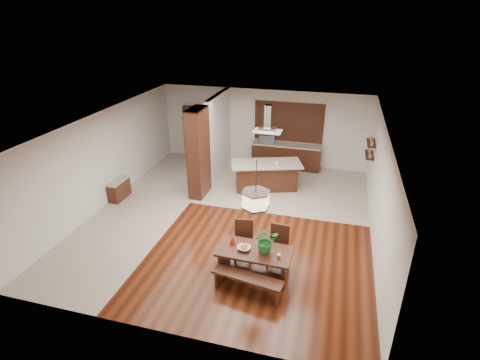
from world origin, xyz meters
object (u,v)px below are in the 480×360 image
(dining_table, at_px, (255,257))
(range_hood, at_px, (268,119))
(dining_chair_right, at_px, (277,247))
(microwave, at_px, (266,138))
(pendant_lantern, at_px, (256,189))
(hallway_console, at_px, (119,190))
(kitchen_island, at_px, (266,175))
(dining_bench, at_px, (247,284))
(foliage_plant, at_px, (266,240))
(island_cup, at_px, (277,163))
(fruit_bowl, at_px, (244,248))
(dining_chair_left, at_px, (243,242))

(dining_table, height_order, range_hood, range_hood)
(dining_chair_right, height_order, microwave, microwave)
(pendant_lantern, xyz_separation_m, range_hood, (-0.66, 4.57, 0.22))
(hallway_console, height_order, microwave, microwave)
(pendant_lantern, relative_size, kitchen_island, 0.52)
(dining_bench, height_order, pendant_lantern, pendant_lantern)
(hallway_console, xyz_separation_m, range_hood, (4.44, 1.97, 2.15))
(kitchen_island, bearing_deg, foliage_plant, -97.58)
(island_cup, bearing_deg, microwave, 110.40)
(hallway_console, bearing_deg, microwave, 44.92)
(dining_chair_right, bearing_deg, range_hood, 109.35)
(fruit_bowl, height_order, microwave, microwave)
(dining_chair_right, distance_m, microwave, 6.32)
(dining_chair_right, xyz_separation_m, foliage_plant, (-0.19, -0.48, 0.48))
(foliage_plant, distance_m, range_hood, 4.86)
(dining_table, height_order, microwave, microwave)
(foliage_plant, relative_size, microwave, 1.01)
(dining_chair_right, xyz_separation_m, island_cup, (-0.73, 3.96, 0.50))
(range_hood, bearing_deg, island_cup, -15.51)
(dining_table, relative_size, range_hood, 1.90)
(kitchen_island, distance_m, microwave, 2.18)
(dining_bench, bearing_deg, island_cup, 93.10)
(hallway_console, xyz_separation_m, dining_chair_right, (5.54, -2.10, 0.20))
(dining_chair_left, distance_m, dining_chair_right, 0.84)
(dining_chair_right, bearing_deg, dining_bench, -108.08)
(pendant_lantern, height_order, island_cup, pendant_lantern)
(fruit_bowl, bearing_deg, dining_bench, -68.78)
(fruit_bowl, bearing_deg, island_cup, 90.67)
(dining_chair_left, relative_size, pendant_lantern, 0.78)
(island_cup, bearing_deg, foliage_plant, -83.09)
(foliage_plant, relative_size, range_hood, 0.66)
(dining_bench, bearing_deg, microwave, 98.44)
(dining_bench, distance_m, foliage_plant, 1.03)
(pendant_lantern, xyz_separation_m, fruit_bowl, (-0.24, -0.04, -1.50))
(pendant_lantern, distance_m, range_hood, 4.62)
(dining_chair_left, bearing_deg, hallway_console, 146.43)
(fruit_bowl, bearing_deg, kitchen_island, 95.25)
(kitchen_island, bearing_deg, dining_bench, -101.79)
(island_cup, xyz_separation_m, microwave, (-0.80, 2.14, 0.10))
(pendant_lantern, bearing_deg, kitchen_island, 98.27)
(dining_chair_right, xyz_separation_m, pendant_lantern, (-0.44, -0.50, 1.73))
(hallway_console, relative_size, fruit_bowl, 2.94)
(dining_bench, bearing_deg, hallway_console, 147.75)
(kitchen_island, bearing_deg, dining_table, -100.62)
(hallway_console, distance_m, dining_bench, 6.02)
(hallway_console, relative_size, dining_chair_right, 0.85)
(dining_bench, bearing_deg, dining_chair_left, 108.84)
(pendant_lantern, relative_size, range_hood, 1.46)
(pendant_lantern, xyz_separation_m, microwave, (-1.09, 6.61, -1.13))
(dining_table, distance_m, pendant_lantern, 1.73)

